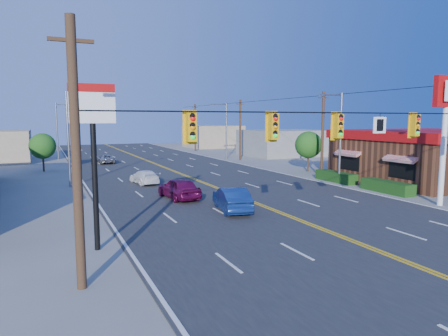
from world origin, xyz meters
name	(u,v)px	position (x,y,z in m)	size (l,w,h in m)	color
ground	(355,243)	(0.00, 0.00, 0.00)	(160.00, 160.00, 0.00)	gray
road	(200,182)	(0.00, 20.00, 0.03)	(20.00, 120.00, 0.06)	#2D2D30
signal_span	(357,138)	(-0.12, 0.00, 4.89)	(24.32, 0.34, 9.00)	#47301E
kfc	(429,155)	(19.90, 12.00, 2.38)	(16.30, 12.40, 4.70)	brown
kfc_pylon	(446,114)	(11.00, 4.00, 6.04)	(2.20, 0.36, 8.50)	white
pizza_hut_sign	(93,132)	(-11.00, 4.00, 5.18)	(1.90, 0.30, 6.85)	black
streetlight_se	(339,133)	(10.79, 14.00, 4.51)	(2.55, 0.25, 8.00)	gray
streetlight_ne	(225,128)	(10.79, 38.00, 4.51)	(2.55, 0.25, 8.00)	gray
streetlight_sw	(71,134)	(-10.79, 22.00, 4.51)	(2.55, 0.25, 8.00)	gray
streetlight_nw	(59,128)	(-10.79, 48.00, 4.51)	(2.55, 0.25, 8.00)	gray
utility_pole_near	(323,135)	(12.20, 18.00, 4.20)	(0.28, 0.28, 8.40)	#47301E
utility_pole_mid	(240,130)	(12.20, 36.00, 4.20)	(0.28, 0.28, 8.40)	#47301E
utility_pole_far	(195,128)	(12.20, 54.00, 4.20)	(0.28, 0.28, 8.40)	#47301E
tree_kfc_rear	(308,145)	(13.50, 22.00, 2.93)	(2.94, 2.94, 4.41)	#47301E
tree_west	(43,146)	(-13.00, 34.00, 2.79)	(2.80, 2.80, 4.20)	#47301E
bld_east_mid	(284,143)	(22.00, 40.00, 2.00)	(12.00, 10.00, 4.00)	gray
bld_east_far	(213,136)	(19.00, 62.00, 2.20)	(10.00, 10.00, 4.40)	tan
car_magenta	(179,189)	(-4.25, 13.14, 0.77)	(1.81, 4.49, 1.53)	#630B3E
car_blue	(232,200)	(-2.46, 8.13, 0.74)	(1.57, 4.49, 1.48)	navy
car_white	(144,178)	(-4.94, 20.82, 0.60)	(1.68, 4.12, 1.20)	white
car_silver	(105,159)	(-5.72, 39.24, 0.56)	(1.87, 4.05, 1.12)	#9E9DA2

